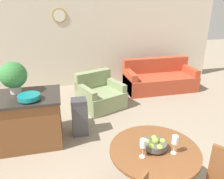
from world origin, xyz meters
TOP-DOWN VIEW (x-y plane):
  - wall_back at (-0.00, 5.49)m, footprint 8.00×0.09m
  - dining_table at (0.26, 1.09)m, footprint 1.04×1.04m
  - fruit_bowl at (0.26, 1.09)m, footprint 0.27×0.27m
  - wine_glass_left at (0.08, 1.00)m, footprint 0.07×0.07m
  - wine_glass_right at (0.44, 0.98)m, footprint 0.07×0.07m
  - kitchen_island at (-1.42, 2.73)m, footprint 1.32×0.84m
  - teal_bowl at (-1.23, 2.52)m, footprint 0.34×0.34m
  - potted_plant at (-1.48, 2.90)m, footprint 0.44×0.44m
  - trash_bin at (-0.45, 2.79)m, footprint 0.28×0.27m
  - couch at (1.98, 4.57)m, footprint 1.95×0.92m
  - armchair at (0.13, 3.88)m, footprint 1.18×1.17m

SIDE VIEW (x-z plane):
  - armchair at x=0.13m, z-range -0.12..0.67m
  - couch at x=1.98m, z-range -0.13..0.71m
  - trash_bin at x=-0.45m, z-range 0.00..0.70m
  - kitchen_island at x=-1.42m, z-range 0.00..0.89m
  - dining_table at x=0.26m, z-range 0.21..0.95m
  - fruit_bowl at x=0.26m, z-range 0.74..0.90m
  - wine_glass_left at x=0.08m, z-range 0.80..1.03m
  - wine_glass_right at x=0.44m, z-range 0.80..1.03m
  - teal_bowl at x=-1.23m, z-range 0.90..1.00m
  - potted_plant at x=-1.48m, z-range 0.93..1.46m
  - wall_back at x=0.00m, z-range 0.00..2.70m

